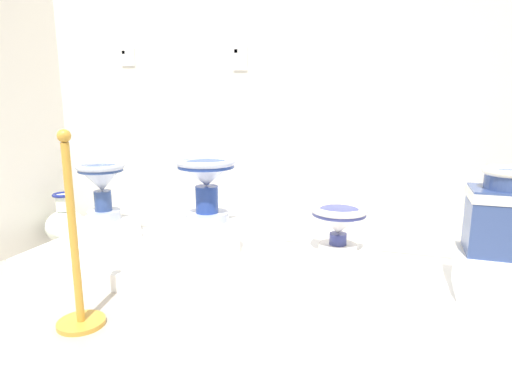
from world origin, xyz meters
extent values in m
cube|color=silver|center=(1.90, 2.87, 1.46)|extent=(4.00, 0.06, 2.93)
cube|color=white|center=(1.90, 2.37, 0.06)|extent=(3.28, 0.90, 0.11)
cube|color=white|center=(0.64, 2.43, 0.19)|extent=(0.39, 0.32, 0.16)
cylinder|color=#AAB4CD|center=(0.64, 2.43, 0.31)|extent=(0.23, 0.23, 0.07)
cylinder|color=navy|center=(0.64, 2.43, 0.41)|extent=(0.12, 0.12, 0.14)
cone|color=#AAB4CD|center=(0.64, 2.43, 0.57)|extent=(0.31, 0.31, 0.17)
cylinder|color=navy|center=(0.64, 2.43, 0.64)|extent=(0.31, 0.31, 0.03)
torus|color=#AAB4CD|center=(0.64, 2.43, 0.66)|extent=(0.33, 0.33, 0.04)
cylinder|color=navy|center=(0.64, 2.43, 0.65)|extent=(0.22, 0.22, 0.01)
cube|color=white|center=(1.51, 2.30, 0.25)|extent=(0.31, 0.32, 0.27)
cylinder|color=silver|center=(1.51, 2.30, 0.41)|extent=(0.26, 0.26, 0.05)
cylinder|color=navy|center=(1.51, 2.30, 0.52)|extent=(0.14, 0.14, 0.17)
cone|color=silver|center=(1.51, 2.30, 0.68)|extent=(0.35, 0.35, 0.15)
cylinder|color=navy|center=(1.51, 2.30, 0.73)|extent=(0.34, 0.34, 0.03)
torus|color=silver|center=(1.51, 2.30, 0.75)|extent=(0.36, 0.36, 0.04)
cylinder|color=navy|center=(1.51, 2.30, 0.75)|extent=(0.25, 0.25, 0.01)
cube|color=white|center=(2.30, 2.41, 0.17)|extent=(0.37, 0.35, 0.12)
cylinder|color=white|center=(2.30, 2.41, 0.26)|extent=(0.23, 0.23, 0.04)
cylinder|color=#363D85|center=(2.30, 2.41, 0.31)|extent=(0.10, 0.10, 0.07)
cone|color=white|center=(2.30, 2.41, 0.42)|extent=(0.32, 0.32, 0.15)
cylinder|color=#363D85|center=(2.30, 2.41, 0.47)|extent=(0.32, 0.32, 0.03)
torus|color=white|center=(2.30, 2.41, 0.49)|extent=(0.34, 0.34, 0.04)
cylinder|color=#363D85|center=(2.30, 2.41, 0.49)|extent=(0.23, 0.23, 0.01)
cube|color=white|center=(3.13, 2.31, 0.23)|extent=(0.38, 0.30, 0.24)
cube|color=#354B86|center=(3.13, 2.31, 0.52)|extent=(0.33, 0.26, 0.34)
cube|color=white|center=(3.13, 2.31, 0.65)|extent=(0.33, 0.27, 0.05)
cylinder|color=#354B86|center=(3.13, 2.31, 0.73)|extent=(0.21, 0.21, 0.09)
torus|color=white|center=(3.13, 2.31, 0.78)|extent=(0.24, 0.24, 0.04)
cube|color=white|center=(0.64, 2.84, 1.42)|extent=(0.11, 0.01, 0.12)
cube|color=#386BAD|center=(0.61, 2.83, 1.46)|extent=(0.02, 0.01, 0.02)
cube|color=white|center=(1.54, 2.84, 1.39)|extent=(0.10, 0.01, 0.16)
cube|color=#386BAD|center=(1.51, 2.83, 1.44)|extent=(0.02, 0.01, 0.02)
cylinder|color=navy|center=(0.20, 2.53, 0.01)|extent=(0.16, 0.16, 0.03)
ellipsoid|color=white|center=(0.20, 2.53, 0.16)|extent=(0.30, 0.30, 0.25)
cylinder|color=white|center=(0.20, 2.53, 0.34)|extent=(0.11, 0.11, 0.12)
torus|color=navy|center=(0.20, 2.53, 0.41)|extent=(0.15, 0.15, 0.02)
cylinder|color=gold|center=(1.13, 1.55, 0.01)|extent=(0.24, 0.24, 0.02)
cylinder|color=gold|center=(1.13, 1.55, 0.48)|extent=(0.04, 0.04, 0.91)
sphere|color=gold|center=(1.13, 1.55, 0.96)|extent=(0.06, 0.06, 0.06)
camera|label=1|loc=(2.62, -0.11, 1.14)|focal=30.87mm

